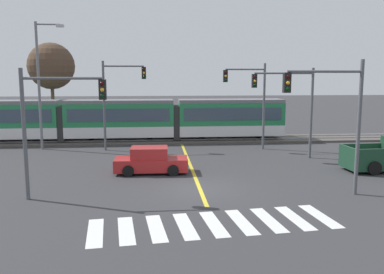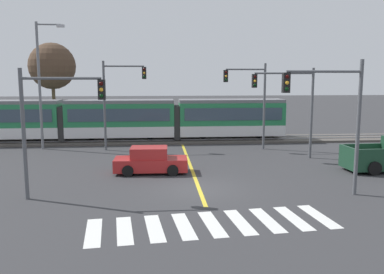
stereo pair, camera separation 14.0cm
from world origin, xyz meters
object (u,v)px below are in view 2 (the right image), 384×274
Objects in this scene: traffic_light_mid_right at (292,98)px; street_lamp_west at (42,79)px; traffic_light_near_left at (52,114)px; traffic_light_far_right at (251,94)px; bare_tree_far_west at (52,66)px; traffic_light_far_left at (118,92)px; light_rail_tram at (121,118)px; sedan_crossing at (151,161)px; traffic_light_near_right at (334,108)px.

street_lamp_west is (-17.71, 5.19, 1.27)m from traffic_light_mid_right.
traffic_light_far_right reaches higher than traffic_light_near_left.
bare_tree_far_west reaches higher than traffic_light_far_right.
traffic_light_far_left is (-10.06, 0.55, 0.13)m from traffic_light_far_right.
street_lamp_west is at bearing 163.68° from traffic_light_mid_right.
light_rail_tram is 4.52m from traffic_light_far_left.
bare_tree_far_west reaches higher than sedan_crossing.
traffic_light_near_right is at bearing -85.66° from traffic_light_far_right.
street_lamp_west is at bearing -82.12° from bare_tree_far_west.
traffic_light_near_left is 12.77m from traffic_light_near_right.
traffic_light_far_left reaches higher than light_rail_tram.
traffic_light_near_right is (0.94, -12.41, -0.14)m from traffic_light_far_right.
traffic_light_near_right is 8.79m from traffic_light_mid_right.
traffic_light_far_left reaches higher than traffic_light_near_left.
traffic_light_mid_right is (0.95, 8.74, -0.01)m from traffic_light_near_right.
traffic_light_far_left is 5.92m from street_lamp_west.
traffic_light_near_right reaches higher than traffic_light_near_left.
bare_tree_far_west is at bearing 145.66° from traffic_light_mid_right.
street_lamp_west is (-15.82, 1.51, 1.12)m from traffic_light_far_right.
bare_tree_far_west reaches higher than traffic_light_near_left.
traffic_light_near_left is 0.62× the size of street_lamp_west.
sedan_crossing is at bearing -136.59° from traffic_light_far_right.
traffic_light_mid_right reaches higher than sedan_crossing.
traffic_light_mid_right is at bearing 30.74° from traffic_light_near_left.
traffic_light_far_right is 1.07× the size of traffic_light_mid_right.
traffic_light_near_left is at bearing -149.26° from traffic_light_mid_right.
light_rail_tram is 14.73m from traffic_light_mid_right.
bare_tree_far_west reaches higher than traffic_light_mid_right.
traffic_light_far_left reaches higher than traffic_light_near_right.
sedan_crossing is 10.62m from traffic_light_mid_right.
traffic_light_far_left is at bearing 160.52° from traffic_light_mid_right.
traffic_light_near_left is 0.91× the size of traffic_light_far_right.
traffic_light_near_right is at bearing -31.88° from sedan_crossing.
traffic_light_near_left is (-4.27, -4.69, 3.21)m from sedan_crossing.
traffic_light_near_left is at bearing -134.97° from traffic_light_far_right.
traffic_light_far_left is (-2.52, 7.69, 3.69)m from sedan_crossing.
traffic_light_near_right is (11.18, -16.84, 2.08)m from light_rail_tram.
street_lamp_west is at bearing -152.46° from light_rail_tram.
traffic_light_far_right is at bearing -3.14° from traffic_light_far_left.
traffic_light_mid_right is 0.91× the size of traffic_light_far_left.
bare_tree_far_west is at bearing 144.56° from light_rail_tram.
traffic_light_far_right reaches higher than light_rail_tram.
traffic_light_near_right is at bearing -39.71° from street_lamp_west.
traffic_light_far_left is at bearing 176.86° from traffic_light_far_right.
bare_tree_far_west is (-18.77, 12.82, 2.39)m from traffic_light_mid_right.
traffic_light_near_left reaches higher than sedan_crossing.
street_lamp_west is at bearing 174.55° from traffic_light_far_right.
street_lamp_west reaches higher than traffic_light_far_left.
traffic_light_near_left is (-1.58, -16.25, 1.87)m from light_rail_tram.
bare_tree_far_west is at bearing 129.57° from traffic_light_near_right.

